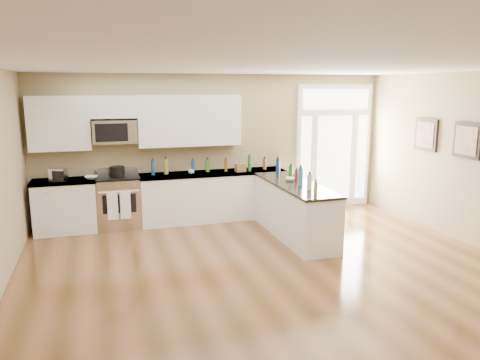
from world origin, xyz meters
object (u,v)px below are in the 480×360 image
Objects in this scene: kitchen_range at (119,202)px; stockpot at (117,171)px; toaster_oven at (58,175)px; peninsula_cabinet at (295,212)px.

stockpot is (-0.00, -0.02, 0.57)m from kitchen_range.
stockpot reaches higher than kitchen_range.
kitchen_range is 4.01× the size of stockpot.
kitchen_range is at bearing 25.00° from toaster_oven.
kitchen_range is 0.57m from stockpot.
peninsula_cabinet is 8.61× the size of stockpot.
kitchen_range reaches higher than peninsula_cabinet.
toaster_oven is (-0.99, -0.04, -0.00)m from stockpot.
toaster_oven is (-0.99, -0.06, 0.57)m from kitchen_range.
peninsula_cabinet is at bearing -26.76° from kitchen_range.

